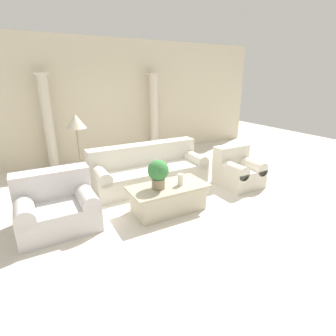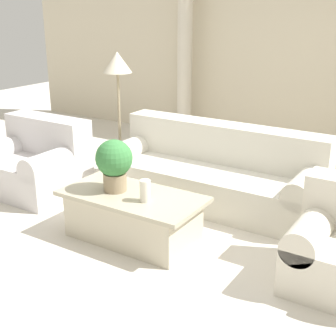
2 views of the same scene
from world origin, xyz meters
name	(u,v)px [view 1 (image 1 of 2)]	position (x,y,z in m)	size (l,w,h in m)	color
ground_plane	(162,198)	(0.00, 0.00, 0.00)	(16.00, 16.00, 0.00)	silver
wall_back	(106,101)	(0.00, 3.25, 1.60)	(10.00, 0.06, 3.20)	beige
sofa_long	(148,169)	(0.09, 0.80, 0.34)	(2.45, 0.93, 0.85)	beige
loveseat	(56,205)	(-1.88, -0.04, 0.35)	(1.15, 0.93, 0.85)	silver
coffee_table	(168,198)	(-0.13, -0.46, 0.24)	(1.36, 0.69, 0.46)	beige
potted_plant	(158,172)	(-0.32, -0.46, 0.74)	(0.35, 0.35, 0.50)	#937F60
pillar_candle	(180,180)	(0.07, -0.52, 0.56)	(0.10, 0.10, 0.20)	silver
floor_lamp	(76,128)	(-1.29, 0.85, 1.36)	(0.35, 0.35, 1.60)	gray
column_left	(48,122)	(-1.56, 2.94, 1.19)	(0.33, 0.33, 2.32)	beige
column_right	(154,114)	(1.31, 2.94, 1.19)	(0.33, 0.33, 2.32)	beige
armchair	(237,169)	(1.75, -0.16, 0.34)	(0.80, 0.84, 0.82)	beige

